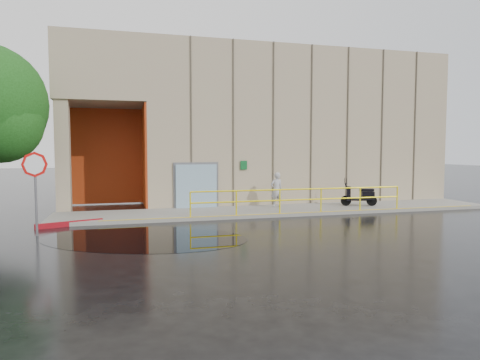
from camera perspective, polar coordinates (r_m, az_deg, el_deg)
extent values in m
plane|color=black|center=(14.30, -2.74, -7.35)|extent=(120.00, 120.00, 0.00)
cube|color=gray|center=(19.69, 5.86, -4.01)|extent=(20.00, 3.00, 0.15)
cube|color=tan|center=(26.32, 4.90, 6.57)|extent=(16.00, 10.00, 8.00)
cube|color=tan|center=(24.99, -17.69, 12.30)|extent=(4.00, 10.00, 3.00)
cube|color=tan|center=(20.26, -22.54, 2.81)|extent=(0.60, 0.60, 5.00)
cube|color=#A1320E|center=(23.22, -17.64, 3.04)|extent=(3.80, 0.15, 4.90)
cube|color=#A1320E|center=(21.47, -12.63, 3.07)|extent=(0.10, 3.50, 4.90)
cube|color=#8EADC2|center=(19.91, -5.84, -0.81)|extent=(1.90, 0.10, 2.00)
cube|color=slate|center=(19.99, -5.88, -0.80)|extent=(2.10, 0.06, 2.20)
cube|color=#0C5623|center=(20.41, 0.50, 2.00)|extent=(0.32, 0.04, 0.42)
cylinder|color=yellow|center=(18.42, 8.11, -1.22)|extent=(9.50, 0.06, 0.06)
cylinder|color=yellow|center=(18.47, 8.10, -2.61)|extent=(9.50, 0.06, 0.06)
imported|color=#AAA9AF|center=(19.99, 4.89, -1.31)|extent=(0.63, 0.45, 1.63)
cylinder|color=black|center=(21.14, 13.94, -2.69)|extent=(0.50, 0.24, 0.49)
cylinder|color=black|center=(21.43, 17.15, -2.66)|extent=(0.50, 0.24, 0.49)
cylinder|color=slate|center=(15.48, -25.56, -2.37)|extent=(0.08, 0.08, 2.41)
cylinder|color=#C10C09|center=(15.37, -25.71, 1.88)|extent=(0.74, 0.45, 0.83)
cylinder|color=white|center=(15.35, -25.72, 1.88)|extent=(0.57, 0.34, 0.66)
cube|color=maroon|center=(17.13, -21.74, -5.43)|extent=(2.32, 0.98, 0.18)
cube|color=black|center=(14.10, -12.76, -7.60)|extent=(7.71, 6.29, 0.01)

